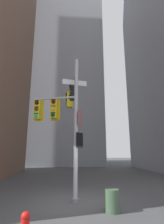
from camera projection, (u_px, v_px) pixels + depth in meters
ground at (75, 202)px, 7.87m from camera, size 120.00×120.00×0.00m
building_mid_block at (63, 44)px, 39.02m from camera, size 15.28×15.28×52.02m
signal_pole_assembly at (65, 109)px, 9.58m from camera, size 2.85×3.41×7.13m
trash_bin at (112, 201)px, 6.62m from camera, size 0.55×0.55×0.82m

